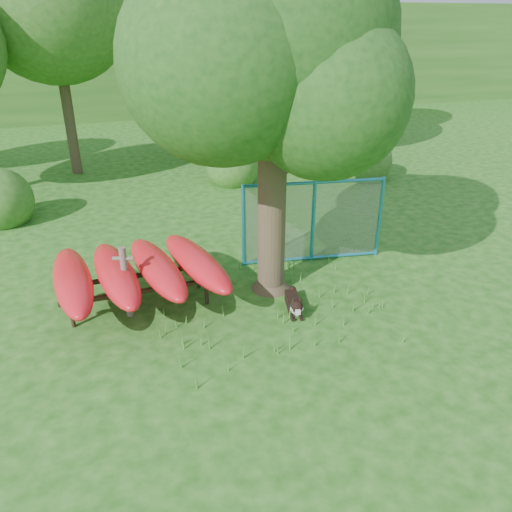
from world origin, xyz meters
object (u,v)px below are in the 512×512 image
object	(u,v)px
fence_section	(313,222)
oak_tree	(271,51)
kayak_rack	(137,271)
husky_dog	(294,304)

from	to	relation	value
fence_section	oak_tree	bearing A→B (deg)	-137.55
kayak_rack	husky_dog	bearing A→B (deg)	-23.10
fence_section	kayak_rack	bearing A→B (deg)	-159.69
kayak_rack	husky_dog	xyz separation A→B (m)	(2.75, -1.13, -0.60)
kayak_rack	oak_tree	bearing A→B (deg)	-3.13
kayak_rack	fence_section	world-z (taller)	fence_section
kayak_rack	husky_dog	distance (m)	3.03
husky_dog	kayak_rack	bearing A→B (deg)	171.11
husky_dog	fence_section	xyz separation A→B (m)	(1.25, 1.96, 0.79)
oak_tree	fence_section	size ratio (longest dim) A/B	2.12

